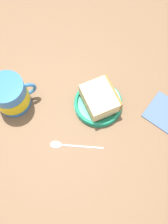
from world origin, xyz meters
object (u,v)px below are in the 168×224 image
at_px(tea_mug, 11,95).
at_px(small_plate, 98,104).
at_px(teaspoon, 65,145).
at_px(folded_napkin, 167,114).
at_px(cake_slice, 100,99).

bearing_deg(tea_mug, small_plate, -141.06).
distance_m(teaspoon, folded_napkin, 0.29).
bearing_deg(cake_slice, teaspoon, 93.30).
bearing_deg(small_plate, folded_napkin, -147.36).
relative_size(small_plate, folded_napkin, 1.24).
height_order(small_plate, teaspoon, small_plate).
bearing_deg(tea_mug, cake_slice, -140.78).
relative_size(tea_mug, folded_napkin, 1.03).
height_order(cake_slice, folded_napkin, cake_slice).
distance_m(small_plate, folded_napkin, 0.19).
xyz_separation_m(tea_mug, folded_napkin, (-0.34, -0.25, -0.04)).
relative_size(small_plate, cake_slice, 1.11).
distance_m(tea_mug, teaspoon, 0.19).
bearing_deg(folded_napkin, small_plate, 32.64).
relative_size(cake_slice, folded_napkin, 1.11).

